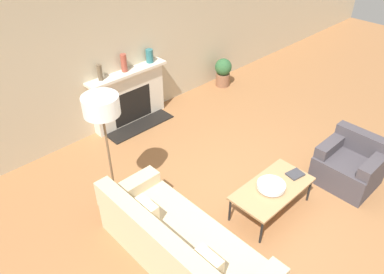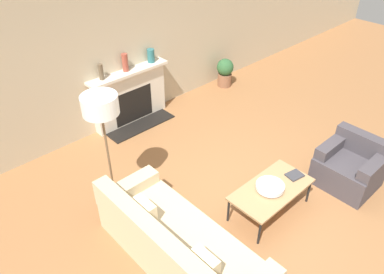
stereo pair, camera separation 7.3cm
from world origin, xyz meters
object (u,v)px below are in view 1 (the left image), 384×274
Objects in this scene: armchair_near at (350,165)px; potted_plant at (223,71)px; floor_lamp at (103,116)px; couch at (181,247)px; mantel_vase_center_right at (150,56)px; book at (295,174)px; coffee_table at (272,189)px; bowl at (271,186)px; mantel_vase_left at (100,73)px; mantel_vase_center_left at (124,63)px; fireplace at (129,98)px.

armchair_near is 1.35× the size of potted_plant.
potted_plant is at bearing 20.62° from floor_lamp.
mantel_vase_center_right is at bearing -33.44° from couch.
book is at bearing -112.56° from armchair_near.
bowl is at bearing 166.82° from coffee_table.
mantel_vase_left is 1.12× the size of mantel_vase_center_right.
couch is at bearing -115.45° from mantel_vase_center_left.
mantel_vase_center_left is at bearing 48.88° from floor_lamp.
mantel_vase_center_right is (0.09, 3.30, 0.72)m from book.
mantel_vase_center_right reaches higher than bowl.
fireplace is at bearing -1.72° from mantel_vase_left.
mantel_vase_center_left reaches higher than coffee_table.
fireplace is 3.31m from book.
fireplace is 0.84m from mantel_vase_center_right.
mantel_vase_center_left is (-0.00, 3.23, 0.72)m from bowl.
coffee_table is (-1.34, 0.44, 0.09)m from armchair_near.
fireplace is at bearing 108.45° from book.
coffee_table is 0.68× the size of floor_lamp.
armchair_near reaches higher than book.
potted_plant is (2.36, 3.00, -0.13)m from bowl.
floor_lamp reaches higher than book.
fireplace reaches higher than couch.
mantel_vase_center_left is (0.49, 0.00, 0.02)m from mantel_vase_left.
mantel_vase_center_left reaches higher than couch.
couch is at bearing -143.51° from potted_plant.
mantel_vase_center_left reaches higher than fireplace.
potted_plant reaches higher than book.
mantel_vase_center_right is at bearing -167.43° from armchair_near.
potted_plant is (2.36, -0.22, -0.85)m from mantel_vase_center_left.
armchair_near is 3.30× the size of book.
coffee_table is 3.37m from mantel_vase_left.
couch is 9.31× the size of mantel_vase_center_right.
bowl is 1.55× the size of mantel_vase_center_right.
floor_lamp is (0.00, 1.38, 1.17)m from couch.
coffee_table is 3.80m from potted_plant.
mantel_vase_center_left is (-1.38, 3.67, 0.88)m from armchair_near.
book is 3.61m from potted_plant.
couch is 1.31× the size of floor_lamp.
armchair_near is 3.04× the size of mantel_vase_left.
floor_lamp is 7.10× the size of mantel_vase_center_right.
coffee_table is at bearing -89.38° from mantel_vase_center_left.
floor_lamp is (-2.82, 2.02, 1.16)m from armchair_near.
book is 1.03× the size of mantel_vase_center_right.
fireplace is at bearing 90.18° from coffee_table.
bowl is (-0.03, 0.01, 0.08)m from coffee_table.
book is 0.15× the size of floor_lamp.
mantel_vase_center_left is 0.51× the size of potted_plant.
book is at bearing -82.23° from fireplace.
fireplace is 1.34× the size of coffee_table.
bowl is (-0.02, -3.21, -0.03)m from fireplace.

